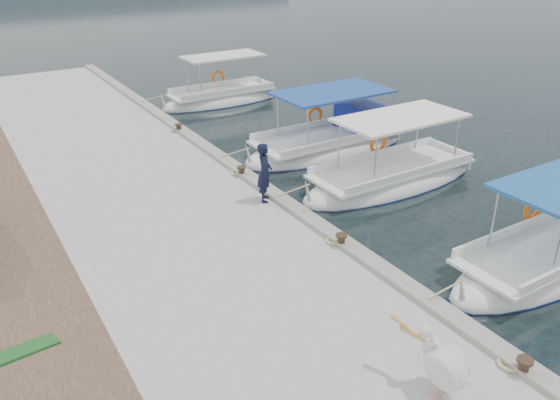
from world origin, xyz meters
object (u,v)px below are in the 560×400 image
at_px(fishing_caique_e, 222,100).
at_px(fisherman, 265,172).
at_px(fishing_caique_c, 391,180).
at_px(pelican, 443,365).
at_px(fishing_caique_b, 555,259).
at_px(fishing_caique_d, 329,145).

bearing_deg(fishing_caique_e, fisherman, -110.74).
height_order(fishing_caique_c, fisherman, fishing_caique_c).
bearing_deg(fisherman, pelican, -158.40).
bearing_deg(fishing_caique_b, fishing_caique_d, 89.87).
bearing_deg(fisherman, fishing_caique_b, -110.50).
relative_size(fishing_caique_b, fishing_caique_e, 1.15).
xyz_separation_m(fishing_caique_c, fisherman, (-4.58, 0.22, 1.22)).
relative_size(fishing_caique_c, fishing_caique_d, 0.99).
bearing_deg(fishing_caique_b, fishing_caique_c, 91.32).
distance_m(fishing_caique_c, fishing_caique_e, 11.47).
xyz_separation_m(fishing_caique_e, pelican, (-5.53, -18.95, 0.97)).
distance_m(fishing_caique_d, pelican, 12.59).
relative_size(fishing_caique_c, fishing_caique_e, 1.11).
bearing_deg(fisherman, fishing_caique_d, -23.92).
relative_size(fishing_caique_e, fisherman, 3.62).
bearing_deg(pelican, fisherman, 80.64).
xyz_separation_m(fishing_caique_e, fisherman, (-4.26, -11.25, 1.22)).
bearing_deg(fishing_caique_e, fishing_caique_c, -88.39).
height_order(fishing_caique_d, pelican, fishing_caique_d).
xyz_separation_m(fishing_caique_b, fishing_caique_e, (-0.45, 17.16, 0.00)).
distance_m(fishing_caique_c, fishing_caique_d, 3.55).
relative_size(fishing_caique_c, fisherman, 4.00).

